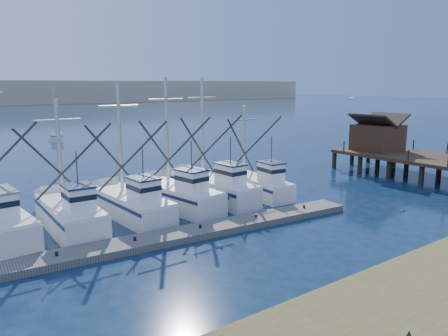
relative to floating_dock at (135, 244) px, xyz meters
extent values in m
plane|color=#0C1D35|center=(7.94, -6.38, -0.20)|extent=(500.00, 500.00, 0.00)
cube|color=slate|center=(0.00, 0.00, 0.00)|extent=(29.49, 4.34, 0.39)
cylinder|color=black|center=(29.44, -1.38, 0.65)|extent=(0.44, 0.44, 1.70)
cube|color=black|center=(29.44, -1.38, 1.65)|extent=(7.00, 20.00, 0.30)
cube|color=#4C331E|center=(29.44, 5.62, 3.10)|extent=(4.00, 4.00, 2.60)
cube|color=white|center=(-1.89, 4.93, 0.57)|extent=(2.71, 7.37, 1.53)
cube|color=white|center=(-1.89, 3.06, 2.09)|extent=(1.50, 1.82, 1.50)
cylinder|color=#B7B2A8|center=(-1.89, 6.18, 4.47)|extent=(0.22, 0.22, 6.26)
cube|color=white|center=(2.13, 5.14, 0.52)|extent=(2.83, 7.84, 1.44)
cube|color=white|center=(2.13, 3.17, 2.00)|extent=(1.51, 1.95, 1.50)
cylinder|color=#B7B2A8|center=(2.13, 6.46, 4.87)|extent=(0.22, 0.22, 7.26)
cube|color=white|center=(5.59, 5.06, 0.58)|extent=(3.53, 7.84, 1.55)
cube|color=white|center=(5.59, 3.12, 2.11)|extent=(1.67, 2.03, 1.50)
cylinder|color=#B7B2A8|center=(5.59, 6.35, 5.14)|extent=(0.22, 0.22, 7.56)
cube|color=white|center=(8.92, 5.45, 0.58)|extent=(2.69, 8.43, 1.56)
cube|color=white|center=(8.92, 3.31, 2.11)|extent=(1.43, 2.09, 1.50)
cylinder|color=#B7B2A8|center=(8.92, 6.87, 5.16)|extent=(0.22, 0.22, 7.60)
cube|color=white|center=(12.64, 5.10, 0.45)|extent=(2.78, 7.79, 1.30)
cube|color=white|center=(12.64, 3.15, 1.85)|extent=(1.41, 1.96, 1.50)
cylinder|color=#B7B2A8|center=(12.64, 6.41, 3.94)|extent=(0.22, 0.22, 5.68)
cube|color=white|center=(9.59, 49.11, 0.25)|extent=(3.00, 5.77, 0.90)
cylinder|color=#B7B2A8|center=(9.59, 49.41, 4.30)|extent=(0.12, 0.12, 7.20)
sphere|color=white|center=(23.40, 4.60, 7.20)|extent=(0.21, 0.21, 0.21)
cube|color=white|center=(23.09, 4.60, 7.22)|extent=(0.52, 0.13, 0.14)
cube|color=white|center=(23.72, 4.60, 7.22)|extent=(0.52, 0.13, 0.14)
camera|label=1|loc=(-9.27, -20.77, 8.48)|focal=35.00mm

